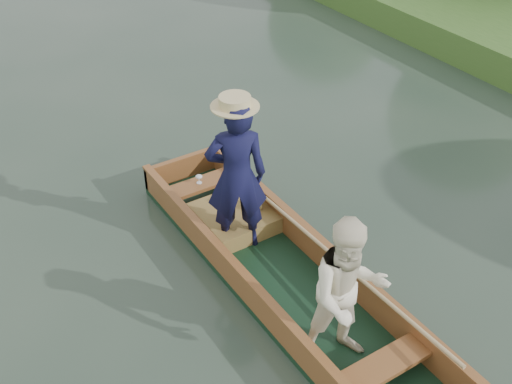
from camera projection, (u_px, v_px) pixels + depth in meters
ground at (285, 287)px, 7.21m from camera, size 120.00×120.00×0.00m
punt at (285, 248)px, 6.77m from camera, size 1.15×5.00×2.01m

